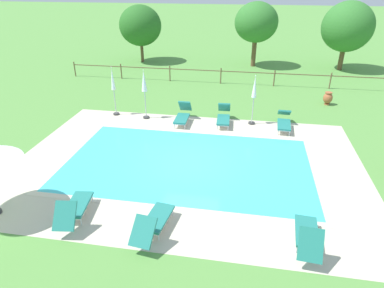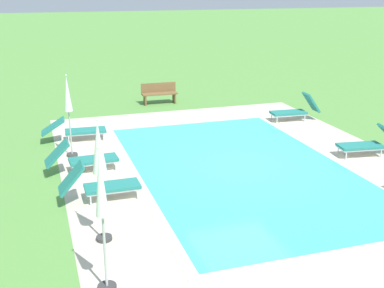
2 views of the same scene
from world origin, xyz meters
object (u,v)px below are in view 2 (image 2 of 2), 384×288
at_px(patio_umbrella_closed_row_west, 99,158).
at_px(patio_umbrella_closed_row_mid_east, 68,103).
at_px(wooden_bench_lawn_side, 159,93).
at_px(patio_umbrella_closed_row_mid_west, 102,201).
at_px(sun_lounger_north_near_steps, 101,184).
at_px(sun_lounger_south_near_corner, 83,158).
at_px(sun_lounger_south_mid, 369,143).
at_px(sun_lounger_north_far, 76,130).
at_px(sun_lounger_north_end, 295,110).

relative_size(patio_umbrella_closed_row_west, patio_umbrella_closed_row_mid_east, 1.03).
distance_m(patio_umbrella_closed_row_mid_east, wooden_bench_lawn_side, 7.16).
distance_m(patio_umbrella_closed_row_west, patio_umbrella_closed_row_mid_west, 1.72).
xyz_separation_m(sun_lounger_north_near_steps, patio_umbrella_closed_row_west, (-1.96, 0.22, 1.36)).
height_order(sun_lounger_north_near_steps, sun_lounger_south_near_corner, sun_lounger_north_near_steps).
distance_m(sun_lounger_south_mid, patio_umbrella_closed_row_mid_east, 8.91).
bearing_deg(patio_umbrella_closed_row_west, sun_lounger_south_near_corner, -0.32).
distance_m(sun_lounger_north_far, patio_umbrella_closed_row_mid_west, 8.66).
height_order(sun_lounger_north_near_steps, patio_umbrella_closed_row_mid_east, patio_umbrella_closed_row_mid_east).
distance_m(sun_lounger_south_mid, patio_umbrella_closed_row_west, 8.79).
bearing_deg(sun_lounger_south_near_corner, sun_lounger_north_near_steps, -174.40).
relative_size(sun_lounger_north_end, patio_umbrella_closed_row_mid_east, 0.76).
bearing_deg(patio_umbrella_closed_row_west, patio_umbrella_closed_row_mid_east, 1.85).
distance_m(sun_lounger_north_far, sun_lounger_north_end, 8.00).
bearing_deg(sun_lounger_north_end, wooden_bench_lawn_side, 44.87).
height_order(sun_lounger_south_mid, patio_umbrella_closed_row_west, patio_umbrella_closed_row_west).
bearing_deg(wooden_bench_lawn_side, sun_lounger_north_far, 137.71).
distance_m(sun_lounger_south_near_corner, patio_umbrella_closed_row_west, 4.20).
height_order(sun_lounger_south_near_corner, sun_lounger_south_mid, sun_lounger_south_near_corner).
distance_m(sun_lounger_south_near_corner, patio_umbrella_closed_row_mid_east, 1.87).
height_order(sun_lounger_north_near_steps, wooden_bench_lawn_side, sun_lounger_north_near_steps).
bearing_deg(sun_lounger_south_mid, sun_lounger_north_end, 1.92).
distance_m(sun_lounger_north_near_steps, sun_lounger_north_far, 4.90).
bearing_deg(wooden_bench_lawn_side, patio_umbrella_closed_row_mid_west, 162.04).
bearing_deg(sun_lounger_south_mid, wooden_bench_lawn_side, 27.16).
relative_size(sun_lounger_north_near_steps, patio_umbrella_closed_row_west, 0.75).
bearing_deg(patio_umbrella_closed_row_mid_east, sun_lounger_north_end, -79.26).
bearing_deg(patio_umbrella_closed_row_mid_west, patio_umbrella_closed_row_west, -6.58).
height_order(sun_lounger_north_end, patio_umbrella_closed_row_west, patio_umbrella_closed_row_west).
relative_size(sun_lounger_north_end, patio_umbrella_closed_row_mid_west, 0.73).
bearing_deg(patio_umbrella_closed_row_west, sun_lounger_north_near_steps, -6.38).
xyz_separation_m(sun_lounger_north_end, sun_lounger_south_mid, (-4.20, -0.14, -0.02)).
bearing_deg(sun_lounger_north_far, sun_lounger_north_end, -89.58).
distance_m(sun_lounger_north_far, wooden_bench_lawn_side, 5.72).
bearing_deg(patio_umbrella_closed_row_mid_west, sun_lounger_north_end, -43.92).
distance_m(sun_lounger_north_near_steps, wooden_bench_lawn_side, 9.87).
distance_m(patio_umbrella_closed_row_west, wooden_bench_lawn_side, 11.85).
relative_size(sun_lounger_south_mid, patio_umbrella_closed_row_mid_west, 0.79).
height_order(sun_lounger_south_near_corner, patio_umbrella_closed_row_west, patio_umbrella_closed_row_west).
relative_size(sun_lounger_north_near_steps, sun_lounger_north_far, 0.92).
xyz_separation_m(sun_lounger_south_near_corner, patio_umbrella_closed_row_west, (-3.97, 0.02, 1.37)).
bearing_deg(patio_umbrella_closed_row_mid_east, sun_lounger_south_mid, -107.33).
xyz_separation_m(patio_umbrella_closed_row_mid_east, wooden_bench_lawn_side, (5.74, -4.12, -1.16)).
relative_size(sun_lounger_south_near_corner, patio_umbrella_closed_row_west, 0.77).
bearing_deg(sun_lounger_south_mid, patio_umbrella_closed_row_west, 108.29).
xyz_separation_m(sun_lounger_south_near_corner, patio_umbrella_closed_row_mid_west, (-5.67, 0.22, 1.24)).
bearing_deg(sun_lounger_south_near_corner, patio_umbrella_closed_row_mid_east, 8.03).
xyz_separation_m(sun_lounger_north_far, patio_umbrella_closed_row_west, (-6.86, 0.10, 1.39)).
height_order(patio_umbrella_closed_row_mid_west, patio_umbrella_closed_row_mid_east, patio_umbrella_closed_row_mid_west).
distance_m(sun_lounger_north_end, patio_umbrella_closed_row_west, 10.74).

